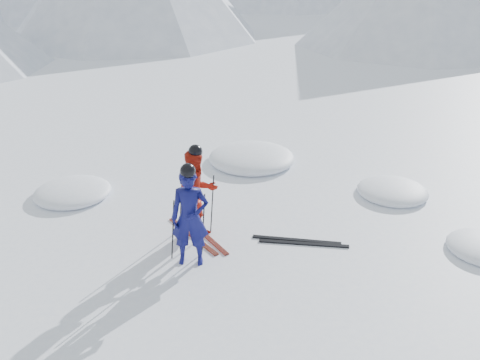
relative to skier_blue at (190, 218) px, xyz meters
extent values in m
plane|color=white|center=(2.99, 0.46, -0.90)|extent=(160.00, 160.00, 0.00)
imported|color=#0D0F51|center=(0.00, 0.00, 0.00)|extent=(0.73, 0.55, 1.80)
imported|color=#A91B0D|center=(0.21, 0.88, 0.00)|extent=(1.07, 0.97, 1.79)
cylinder|color=black|center=(-0.30, 0.15, -0.30)|extent=(0.12, 0.08, 1.20)
cylinder|color=black|center=(0.25, 0.25, -0.30)|extent=(0.12, 0.07, 1.20)
cylinder|color=black|center=(-0.09, 1.13, -0.30)|extent=(0.12, 0.09, 1.19)
cylinder|color=black|center=(0.51, 1.03, -0.30)|extent=(0.12, 0.08, 1.19)
cube|color=black|center=(0.09, 0.88, -0.89)|extent=(0.83, 1.57, 0.03)
cube|color=black|center=(0.33, 0.88, -0.89)|extent=(0.72, 1.61, 0.03)
cube|color=black|center=(2.05, 0.36, -0.89)|extent=(1.63, 0.66, 0.03)
cube|color=black|center=(2.15, 0.21, -0.89)|extent=(1.65, 0.60, 0.03)
ellipsoid|color=white|center=(-2.41, 3.19, -0.90)|extent=(1.72, 1.72, 0.38)
ellipsoid|color=white|center=(4.78, 1.95, -0.90)|extent=(1.60, 1.60, 0.35)
ellipsoid|color=white|center=(2.00, 4.44, -0.90)|extent=(2.26, 2.26, 0.50)
camera|label=1|loc=(-0.53, -7.71, 4.22)|focal=38.00mm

